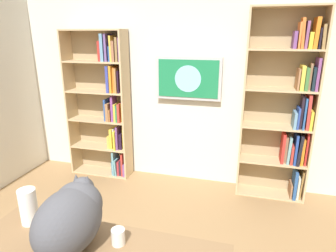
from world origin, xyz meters
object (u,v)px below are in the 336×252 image
object	(u,v)px
bookshelf_right	(106,105)
bookshelf_left	(287,110)
paper_towel_roll	(28,206)
cat	(71,216)
coffee_mug	(118,237)
wall_mounted_tv	(188,78)

from	to	relation	value
bookshelf_right	bookshelf_left	bearing A→B (deg)	-179.98
bookshelf_right	paper_towel_roll	world-z (taller)	bookshelf_right
cat	paper_towel_roll	bearing A→B (deg)	-15.42
cat	coffee_mug	world-z (taller)	cat
wall_mounted_tv	coffee_mug	size ratio (longest dim) A/B	8.57
cat	coffee_mug	xyz separation A→B (m)	(-0.25, -0.07, -0.14)
wall_mounted_tv	coffee_mug	distance (m)	2.36
paper_towel_roll	cat	bearing A→B (deg)	164.58
paper_towel_roll	bookshelf_left	bearing A→B (deg)	-129.05
bookshelf_left	cat	distance (m)	2.66
wall_mounted_tv	cat	distance (m)	2.41
paper_towel_roll	bookshelf_right	bearing A→B (deg)	-76.29
bookshelf_left	cat	world-z (taller)	bookshelf_left
bookshelf_right	paper_towel_roll	xyz separation A→B (m)	(-0.53, 2.16, -0.14)
coffee_mug	paper_towel_roll	bearing A→B (deg)	-3.34
bookshelf_left	bookshelf_right	xyz separation A→B (m)	(2.28, 0.00, -0.08)
coffee_mug	cat	bearing A→B (deg)	15.88
paper_towel_roll	wall_mounted_tv	bearing A→B (deg)	-104.39
bookshelf_left	coffee_mug	bearing A→B (deg)	63.04
bookshelf_left	coffee_mug	xyz separation A→B (m)	(1.12, 2.20, -0.29)
wall_mounted_tv	cat	size ratio (longest dim) A/B	1.36
bookshelf_right	coffee_mug	bearing A→B (deg)	117.87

